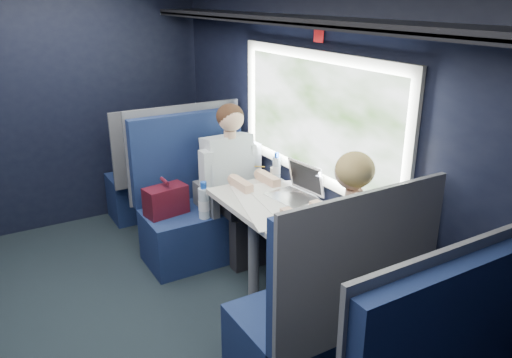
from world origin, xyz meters
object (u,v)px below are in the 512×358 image
bottle_small (277,167)px  seat_bay_near (198,208)px  woman (344,243)px  seat_bay_far (326,314)px  man (234,176)px  seat_row_front (161,177)px  laptop (298,188)px  cup (274,173)px  table (272,213)px

bottle_small → seat_bay_near: bearing=136.9°
woman → bottle_small: 1.15m
seat_bay_far → man: 1.62m
seat_bay_near → woman: (0.26, -1.58, 0.31)m
seat_row_front → man: 1.17m
man → woman: 1.41m
laptop → cup: size_ratio=4.35×
table → cup: bearing=55.9°
seat_bay_near → man: bearing=-33.2°
seat_row_front → cup: 1.49m
seat_row_front → cup: (0.48, -1.36, 0.37)m
seat_row_front → woman: woman is taller
seat_bay_near → cup: 0.75m
table → seat_row_front: size_ratio=0.86×
seat_row_front → woman: size_ratio=0.88×
laptop → bottle_small: laptop is taller
table → seat_bay_near: seat_bay_near is taller
man → laptop: 0.72m
laptop → bottle_small: 0.41m
table → cup: 0.54m
seat_bay_near → bottle_small: size_ratio=5.71×
man → bottle_small: bearing=-51.6°
seat_bay_far → man: bearing=81.0°
laptop → cup: (0.07, 0.43, -0.03)m
seat_bay_far → seat_row_front: 2.67m
seat_row_front → bottle_small: (0.48, -1.39, 0.43)m
seat_bay_near → cup: seat_bay_near is taller
seat_bay_near → man: man is taller
table → bottle_small: (0.30, 0.41, 0.17)m
table → bottle_small: size_ratio=4.53×
bottle_small → laptop: bearing=-99.7°
table → man: man is taller
seat_bay_far → bottle_small: size_ratio=5.71×
woman → seat_bay_near: bearing=99.5°
cup → seat_row_front: bearing=109.5°
cup → laptop: bearing=-99.1°
man → cup: (0.23, -0.26, 0.06)m
seat_bay_far → table: bearing=78.2°
table → cup: cup is taller
seat_bay_near → table: bearing=-77.3°
woman → seat_bay_far: bearing=-146.2°
woman → laptop: bearing=77.3°
seat_row_front → laptop: (0.41, -1.79, 0.40)m
seat_bay_near → man: 0.43m
man → laptop: bearing=-76.9°
woman → table: bearing=95.5°
seat_row_front → laptop: 1.88m
seat_bay_far → cup: seat_bay_far is taller
laptop → bottle_small: bearing=80.3°
seat_bay_far → bottle_small: 1.43m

